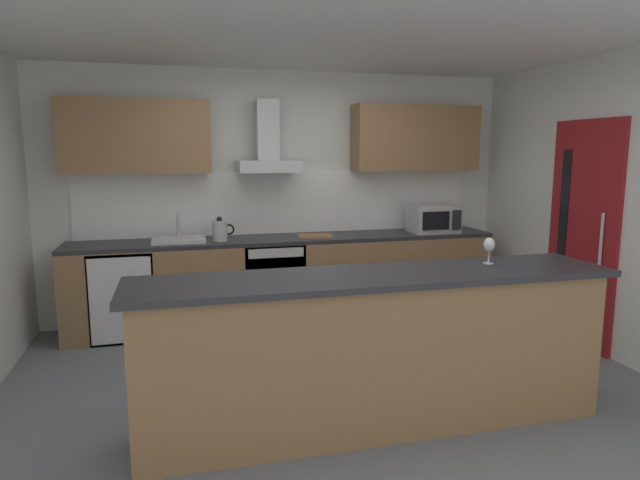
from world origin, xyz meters
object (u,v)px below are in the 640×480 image
(microwave, at_px, (433,218))
(sink, at_px, (179,239))
(wine_glass, at_px, (489,246))
(chopping_board, at_px, (315,236))
(kettle, at_px, (220,230))
(refrigerator, at_px, (124,293))
(oven, at_px, (272,281))
(range_hood, at_px, (268,150))

(microwave, distance_m, sink, 2.69)
(wine_glass, height_order, chopping_board, wine_glass)
(kettle, bearing_deg, sink, 173.52)
(refrigerator, bearing_deg, kettle, -1.92)
(wine_glass, bearing_deg, sink, 132.73)
(oven, relative_size, microwave, 1.60)
(refrigerator, xyz_separation_m, sink, (0.53, 0.01, 0.50))
(sink, distance_m, chopping_board, 1.36)
(microwave, xyz_separation_m, range_hood, (-1.78, 0.16, 0.74))
(wine_glass, distance_m, chopping_board, 2.27)
(oven, distance_m, chopping_board, 0.64)
(oven, height_order, range_hood, range_hood)
(wine_glass, bearing_deg, microwave, 73.07)
(refrigerator, bearing_deg, wine_glass, -40.44)
(kettle, xyz_separation_m, chopping_board, (0.97, 0.01, -0.09))
(range_hood, bearing_deg, oven, -90.00)
(refrigerator, relative_size, chopping_board, 2.50)
(microwave, height_order, kettle, microwave)
(wine_glass, relative_size, chopping_board, 0.52)
(sink, bearing_deg, oven, -0.70)
(oven, height_order, sink, sink)
(oven, xyz_separation_m, kettle, (-0.51, -0.03, 0.55))
(refrigerator, distance_m, wine_glass, 3.44)
(oven, height_order, chopping_board, chopping_board)
(oven, relative_size, refrigerator, 0.94)
(sink, bearing_deg, kettle, -6.48)
(sink, height_order, range_hood, range_hood)
(range_hood, bearing_deg, wine_glass, -64.12)
(microwave, height_order, range_hood, range_hood)
(microwave, distance_m, chopping_board, 1.33)
(sink, bearing_deg, range_hood, 7.46)
(kettle, relative_size, chopping_board, 0.85)
(wine_glass, bearing_deg, oven, 117.20)
(kettle, bearing_deg, microwave, 0.15)
(microwave, height_order, wine_glass, microwave)
(oven, bearing_deg, microwave, -0.90)
(kettle, xyz_separation_m, range_hood, (0.51, 0.16, 0.78))
(sink, height_order, wine_glass, wine_glass)
(range_hood, bearing_deg, microwave, -5.06)
(oven, bearing_deg, chopping_board, -2.98)
(range_hood, bearing_deg, chopping_board, -18.63)
(range_hood, height_order, wine_glass, range_hood)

